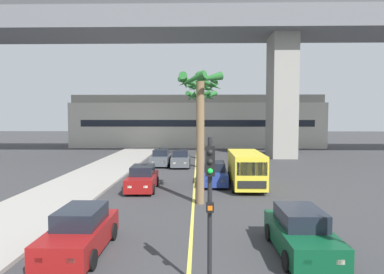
{
  "coord_description": "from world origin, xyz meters",
  "views": [
    {
      "loc": [
        0.3,
        -0.36,
        4.72
      ],
      "look_at": [
        0.0,
        14.0,
        3.85
      ],
      "focal_mm": 31.1,
      "sensor_mm": 36.0,
      "label": 1
    }
  ],
  "objects_px": {
    "traffic_light_median_near": "(210,195)",
    "palm_tree_near_median": "(201,107)",
    "car_queue_fourth": "(161,158)",
    "car_queue_second": "(80,232)",
    "delivery_van": "(246,169)",
    "car_queue_third": "(301,233)",
    "car_queue_sixth": "(142,179)",
    "palm_tree_mid_median": "(201,98)",
    "car_queue_fifth": "(215,174)",
    "car_queue_front": "(181,159)",
    "palm_tree_far_median": "(200,104)"
  },
  "relations": [
    {
      "from": "traffic_light_median_near",
      "to": "palm_tree_near_median",
      "type": "xyz_separation_m",
      "value": [
        -0.06,
        22.27,
        2.89
      ]
    },
    {
      "from": "car_queue_fourth",
      "to": "car_queue_second",
      "type": "bearing_deg",
      "value": -91.21
    },
    {
      "from": "car_queue_second",
      "to": "delivery_van",
      "type": "distance_m",
      "value": 13.05
    },
    {
      "from": "car_queue_second",
      "to": "car_queue_third",
      "type": "height_order",
      "value": "same"
    },
    {
      "from": "car_queue_sixth",
      "to": "palm_tree_mid_median",
      "type": "xyz_separation_m",
      "value": [
        3.93,
        15.96,
        6.15
      ]
    },
    {
      "from": "traffic_light_median_near",
      "to": "palm_tree_near_median",
      "type": "bearing_deg",
      "value": 90.15
    },
    {
      "from": "car_queue_third",
      "to": "palm_tree_near_median",
      "type": "bearing_deg",
      "value": 99.6
    },
    {
      "from": "car_queue_fifth",
      "to": "delivery_van",
      "type": "bearing_deg",
      "value": -27.73
    },
    {
      "from": "car_queue_fifth",
      "to": "palm_tree_near_median",
      "type": "xyz_separation_m",
      "value": [
        -0.88,
        7.61,
        4.88
      ]
    },
    {
      "from": "car_queue_sixth",
      "to": "palm_tree_mid_median",
      "type": "distance_m",
      "value": 17.55
    },
    {
      "from": "car_queue_second",
      "to": "car_queue_sixth",
      "type": "distance_m",
      "value": 10.03
    },
    {
      "from": "car_queue_fourth",
      "to": "palm_tree_near_median",
      "type": "bearing_deg",
      "value": -18.37
    },
    {
      "from": "car_queue_fourth",
      "to": "palm_tree_mid_median",
      "type": "height_order",
      "value": "palm_tree_mid_median"
    },
    {
      "from": "car_queue_front",
      "to": "delivery_van",
      "type": "bearing_deg",
      "value": -62.47
    },
    {
      "from": "car_queue_fifth",
      "to": "car_queue_sixth",
      "type": "height_order",
      "value": "same"
    },
    {
      "from": "car_queue_sixth",
      "to": "car_queue_third",
      "type": "bearing_deg",
      "value": -54.24
    },
    {
      "from": "car_queue_fifth",
      "to": "traffic_light_median_near",
      "type": "relative_size",
      "value": 0.99
    },
    {
      "from": "car_queue_fourth",
      "to": "palm_tree_far_median",
      "type": "distance_m",
      "value": 15.37
    },
    {
      "from": "car_queue_front",
      "to": "car_queue_third",
      "type": "relative_size",
      "value": 1.01
    },
    {
      "from": "car_queue_fifth",
      "to": "palm_tree_far_median",
      "type": "distance_m",
      "value": 7.1
    },
    {
      "from": "car_queue_third",
      "to": "car_queue_fourth",
      "type": "distance_m",
      "value": 21.97
    },
    {
      "from": "car_queue_fourth",
      "to": "delivery_van",
      "type": "height_order",
      "value": "delivery_van"
    },
    {
      "from": "car_queue_sixth",
      "to": "palm_tree_near_median",
      "type": "relative_size",
      "value": 0.57
    },
    {
      "from": "car_queue_fifth",
      "to": "palm_tree_mid_median",
      "type": "relative_size",
      "value": 0.48
    },
    {
      "from": "palm_tree_near_median",
      "to": "palm_tree_mid_median",
      "type": "height_order",
      "value": "palm_tree_mid_median"
    },
    {
      "from": "palm_tree_far_median",
      "to": "palm_tree_near_median",
      "type": "bearing_deg",
      "value": 89.3
    },
    {
      "from": "delivery_van",
      "to": "car_queue_front",
      "type": "bearing_deg",
      "value": 117.53
    },
    {
      "from": "car_queue_front",
      "to": "car_queue_fourth",
      "type": "relative_size",
      "value": 1.01
    },
    {
      "from": "car_queue_sixth",
      "to": "palm_tree_far_median",
      "type": "relative_size",
      "value": 0.58
    },
    {
      "from": "car_queue_sixth",
      "to": "delivery_van",
      "type": "distance_m",
      "value": 6.87
    },
    {
      "from": "palm_tree_near_median",
      "to": "palm_tree_far_median",
      "type": "distance_m",
      "value": 12.84
    },
    {
      "from": "palm_tree_mid_median",
      "to": "palm_tree_far_median",
      "type": "bearing_deg",
      "value": -90.6
    },
    {
      "from": "car_queue_second",
      "to": "car_queue_fifth",
      "type": "relative_size",
      "value": 0.99
    },
    {
      "from": "traffic_light_median_near",
      "to": "car_queue_second",
      "type": "bearing_deg",
      "value": 147.93
    },
    {
      "from": "car_queue_front",
      "to": "delivery_van",
      "type": "relative_size",
      "value": 0.79
    },
    {
      "from": "car_queue_sixth",
      "to": "palm_tree_mid_median",
      "type": "height_order",
      "value": "palm_tree_mid_median"
    },
    {
      "from": "car_queue_second",
      "to": "palm_tree_far_median",
      "type": "xyz_separation_m",
      "value": [
        4.19,
        6.67,
        4.7
      ]
    },
    {
      "from": "car_queue_third",
      "to": "palm_tree_mid_median",
      "type": "xyz_separation_m",
      "value": [
        -3.25,
        25.93,
        6.15
      ]
    },
    {
      "from": "car_queue_fourth",
      "to": "car_queue_fifth",
      "type": "relative_size",
      "value": 1.0
    },
    {
      "from": "car_queue_fourth",
      "to": "traffic_light_median_near",
      "type": "height_order",
      "value": "traffic_light_median_near"
    },
    {
      "from": "palm_tree_mid_median",
      "to": "palm_tree_far_median",
      "type": "height_order",
      "value": "palm_tree_mid_median"
    },
    {
      "from": "car_queue_fifth",
      "to": "palm_tree_near_median",
      "type": "bearing_deg",
      "value": 96.57
    },
    {
      "from": "car_queue_third",
      "to": "palm_tree_near_median",
      "type": "distance_m",
      "value": 20.33
    },
    {
      "from": "delivery_van",
      "to": "palm_tree_far_median",
      "type": "height_order",
      "value": "palm_tree_far_median"
    },
    {
      "from": "car_queue_second",
      "to": "traffic_light_median_near",
      "type": "distance_m",
      "value": 5.57
    },
    {
      "from": "delivery_van",
      "to": "traffic_light_median_near",
      "type": "distance_m",
      "value": 13.96
    },
    {
      "from": "car_queue_second",
      "to": "car_queue_fifth",
      "type": "bearing_deg",
      "value": 66.28
    },
    {
      "from": "car_queue_front",
      "to": "car_queue_third",
      "type": "bearing_deg",
      "value": -75.36
    },
    {
      "from": "car_queue_fifth",
      "to": "traffic_light_median_near",
      "type": "bearing_deg",
      "value": -93.19
    },
    {
      "from": "car_queue_third",
      "to": "delivery_van",
      "type": "xyz_separation_m",
      "value": [
        -0.38,
        10.77,
        0.57
      ]
    }
  ]
}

